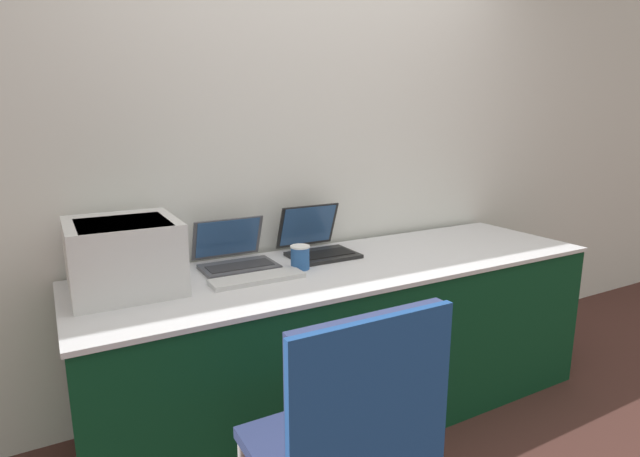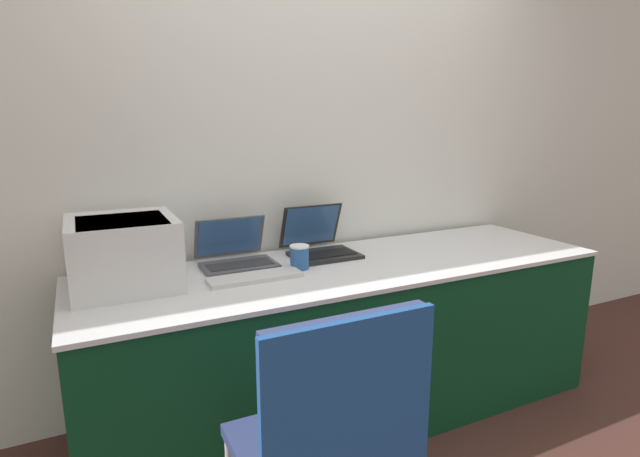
# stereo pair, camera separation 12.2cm
# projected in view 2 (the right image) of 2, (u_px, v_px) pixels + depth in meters

# --- Properties ---
(ground_plane) EXTENTS (14.00, 14.00, 0.00)m
(ground_plane) POSITION_uv_depth(u_px,v_px,m) (390.00, 451.00, 2.25)
(ground_plane) COLOR #472823
(wall_back) EXTENTS (8.00, 0.05, 2.60)m
(wall_back) POSITION_uv_depth(u_px,v_px,m) (312.00, 151.00, 2.69)
(wall_back) COLOR silver
(wall_back) RESTS_ON ground_plane
(table) EXTENTS (2.55, 0.76, 0.79)m
(table) POSITION_uv_depth(u_px,v_px,m) (351.00, 339.00, 2.50)
(table) COLOR #0C381E
(table) RESTS_ON ground_plane
(printer) EXTENTS (0.42, 0.43, 0.29)m
(printer) POSITION_uv_depth(u_px,v_px,m) (123.00, 250.00, 2.05)
(printer) COLOR silver
(printer) RESTS_ON table
(laptop_left) EXTENTS (0.34, 0.31, 0.22)m
(laptop_left) POSITION_uv_depth(u_px,v_px,m) (236.00, 255.00, 2.38)
(laptop_left) COLOR #4C4C51
(laptop_left) RESTS_ON table
(laptop_right) EXTENTS (0.33, 0.34, 0.25)m
(laptop_right) POSITION_uv_depth(u_px,v_px,m) (319.00, 244.00, 2.56)
(laptop_right) COLOR black
(laptop_right) RESTS_ON table
(external_keyboard) EXTENTS (0.41, 0.13, 0.02)m
(external_keyboard) POSITION_uv_depth(u_px,v_px,m) (255.00, 277.00, 2.17)
(external_keyboard) COLOR silver
(external_keyboard) RESTS_ON table
(coffee_cup) EXTENTS (0.09, 0.09, 0.11)m
(coffee_cup) POSITION_uv_depth(u_px,v_px,m) (300.00, 257.00, 2.31)
(coffee_cup) COLOR #285699
(coffee_cup) RESTS_ON table
(chair) EXTENTS (0.50, 0.45, 0.98)m
(chair) POSITION_uv_depth(u_px,v_px,m) (333.00, 429.00, 1.41)
(chair) COLOR navy
(chair) RESTS_ON ground_plane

